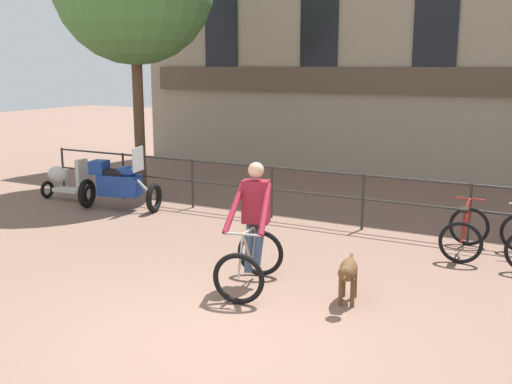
# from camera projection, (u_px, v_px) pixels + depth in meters

# --- Properties ---
(ground_plane) EXTENTS (60.00, 60.00, 0.00)m
(ground_plane) POSITION_uv_depth(u_px,v_px,m) (214.00, 341.00, 6.61)
(ground_plane) COLOR #7A5B4C
(canal_railing) EXTENTS (15.05, 0.05, 1.05)m
(canal_railing) POSITION_uv_depth(u_px,v_px,m) (363.00, 192.00, 10.96)
(canal_railing) COLOR #2D2B28
(canal_railing) RESTS_ON ground_plane
(cyclist_with_bike) EXTENTS (0.92, 1.29, 1.70)m
(cyclist_with_bike) POSITION_uv_depth(u_px,v_px,m) (253.00, 232.00, 8.12)
(cyclist_with_bike) COLOR black
(cyclist_with_bike) RESTS_ON ground_plane
(dog) EXTENTS (0.35, 0.90, 0.60)m
(dog) POSITION_uv_depth(u_px,v_px,m) (348.00, 272.00, 7.56)
(dog) COLOR brown
(dog) RESTS_ON ground_plane
(parked_motorcycle) EXTENTS (1.78, 0.96, 1.35)m
(parked_motorcycle) POSITION_uv_depth(u_px,v_px,m) (119.00, 184.00, 12.51)
(parked_motorcycle) COLOR black
(parked_motorcycle) RESTS_ON ground_plane
(parked_bicycle_near_lamp) EXTENTS (0.70, 1.13, 0.86)m
(parked_bicycle_near_lamp) POSITION_uv_depth(u_px,v_px,m) (465.00, 233.00, 9.59)
(parked_bicycle_near_lamp) COLOR black
(parked_bicycle_near_lamp) RESTS_ON ground_plane
(parked_scooter) EXTENTS (1.31, 0.50, 0.96)m
(parked_scooter) POSITION_uv_depth(u_px,v_px,m) (66.00, 180.00, 13.43)
(parked_scooter) COLOR black
(parked_scooter) RESTS_ON ground_plane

